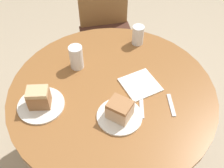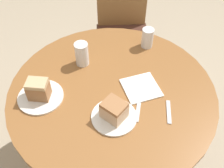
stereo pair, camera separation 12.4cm
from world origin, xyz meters
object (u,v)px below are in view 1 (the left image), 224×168
glass_lemonade (76,58)px  plate_far (41,105)px  plate_near (119,116)px  cake_slice_far (39,98)px  glass_water (138,36)px  chair (106,30)px  cake_slice_near (119,110)px

glass_lemonade → plate_far: bearing=-130.4°
plate_near → cake_slice_far: (-0.34, 0.13, 0.05)m
cake_slice_far → glass_water: glass_water is taller
chair → glass_water: (0.09, -0.52, 0.32)m
plate_near → glass_lemonade: 0.39m
plate_near → cake_slice_near: bearing=-89.1°
plate_far → cake_slice_far: 0.05m
chair → glass_water: size_ratio=8.13×
plate_near → plate_far: size_ratio=0.95×
cake_slice_near → glass_lemonade: glass_lemonade is taller
plate_far → glass_water: (0.56, 0.35, 0.04)m
plate_far → glass_lemonade: 0.30m
plate_near → plate_far: (-0.34, 0.13, 0.00)m
plate_far → cake_slice_far: size_ratio=2.05×
plate_far → cake_slice_near: size_ratio=1.65×
cake_slice_far → glass_lemonade: bearing=49.6°
cake_slice_near → glass_water: glass_water is taller
chair → plate_near: size_ratio=4.47×
plate_far → cake_slice_far: cake_slice_far is taller
plate_near → cake_slice_far: size_ratio=1.93×
cake_slice_far → cake_slice_near: bearing=-21.6°
glass_lemonade → cake_slice_near: bearing=-68.4°
chair → plate_near: bearing=-97.2°
chair → cake_slice_far: (-0.47, -0.87, 0.33)m
glass_water → cake_slice_far: bearing=-147.5°
plate_far → cake_slice_far: bearing=0.0°
plate_far → cake_slice_near: bearing=-21.6°
chair → glass_water: 0.61m
chair → plate_far: chair is taller
chair → plate_near: chair is taller
plate_far → glass_water: 0.66m
plate_far → glass_lemonade: (0.19, 0.23, 0.05)m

